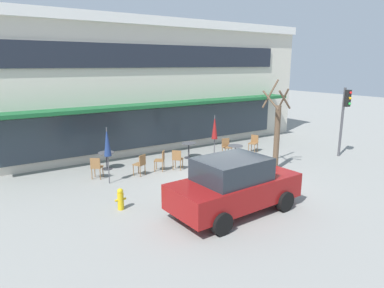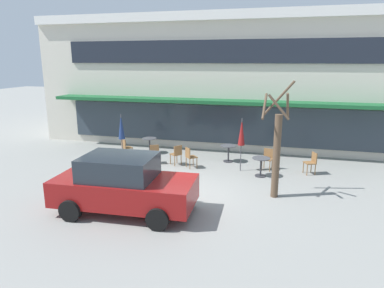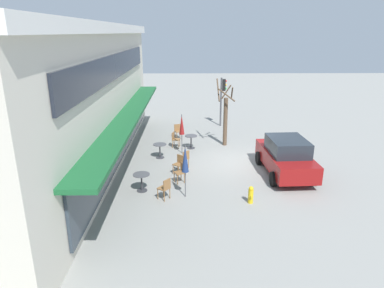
{
  "view_description": "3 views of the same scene",
  "coord_description": "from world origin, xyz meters",
  "px_view_note": "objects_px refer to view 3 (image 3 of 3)",
  "views": [
    {
      "loc": [
        -7.96,
        -9.48,
        4.51
      ],
      "look_at": [
        -0.02,
        2.53,
        1.13
      ],
      "focal_mm": 32.0,
      "sensor_mm": 36.0,
      "label": 1
    },
    {
      "loc": [
        3.02,
        -10.7,
        4.5
      ],
      "look_at": [
        -0.5,
        2.73,
        1.07
      ],
      "focal_mm": 32.0,
      "sensor_mm": 36.0,
      "label": 2
    },
    {
      "loc": [
        -16.25,
        2.64,
        6.36
      ],
      "look_at": [
        -0.33,
        2.43,
        1.14
      ],
      "focal_mm": 32.0,
      "sensor_mm": 36.0,
      "label": 3
    }
  ],
  "objects_px": {
    "patio_umbrella_green_folded": "(185,159)",
    "parked_sedan": "(286,156)",
    "cafe_chair_3": "(179,163)",
    "traffic_light_pole": "(223,94)",
    "cafe_table_near_wall": "(160,149)",
    "cafe_chair_5": "(165,187)",
    "cafe_chair_0": "(178,130)",
    "cafe_chair_2": "(175,138)",
    "street_tree": "(225,118)",
    "cafe_chair_4": "(185,158)",
    "cafe_chair_1": "(181,171)",
    "cafe_table_by_tree": "(142,180)",
    "patio_umbrella_cream_folded": "(182,125)",
    "cafe_table_streetside": "(191,140)",
    "fire_hydrant": "(251,195)"
  },
  "relations": [
    {
      "from": "cafe_table_near_wall",
      "to": "traffic_light_pole",
      "type": "bearing_deg",
      "value": -30.95
    },
    {
      "from": "cafe_chair_3",
      "to": "traffic_light_pole",
      "type": "height_order",
      "value": "traffic_light_pole"
    },
    {
      "from": "cafe_chair_4",
      "to": "fire_hydrant",
      "type": "height_order",
      "value": "cafe_chair_4"
    },
    {
      "from": "cafe_chair_5",
      "to": "cafe_chair_0",
      "type": "bearing_deg",
      "value": -1.99
    },
    {
      "from": "patio_umbrella_cream_folded",
      "to": "cafe_chair_0",
      "type": "xyz_separation_m",
      "value": [
        2.81,
        0.3,
        -1.1
      ]
    },
    {
      "from": "patio_umbrella_green_folded",
      "to": "parked_sedan",
      "type": "distance_m",
      "value": 5.25
    },
    {
      "from": "cafe_chair_0",
      "to": "cafe_chair_1",
      "type": "distance_m",
      "value": 6.62
    },
    {
      "from": "traffic_light_pole",
      "to": "fire_hydrant",
      "type": "xyz_separation_m",
      "value": [
        -11.62,
        -0.01,
        -1.94
      ]
    },
    {
      "from": "cafe_chair_4",
      "to": "parked_sedan",
      "type": "relative_size",
      "value": 0.21
    },
    {
      "from": "patio_umbrella_green_folded",
      "to": "cafe_chair_5",
      "type": "relative_size",
      "value": 2.47
    },
    {
      "from": "cafe_chair_0",
      "to": "street_tree",
      "type": "relative_size",
      "value": 0.23
    },
    {
      "from": "cafe_chair_0",
      "to": "cafe_chair_4",
      "type": "relative_size",
      "value": 1.0
    },
    {
      "from": "patio_umbrella_cream_folded",
      "to": "cafe_chair_0",
      "type": "relative_size",
      "value": 2.47
    },
    {
      "from": "cafe_chair_0",
      "to": "cafe_chair_5",
      "type": "bearing_deg",
      "value": 178.01
    },
    {
      "from": "patio_umbrella_cream_folded",
      "to": "cafe_chair_3",
      "type": "relative_size",
      "value": 2.47
    },
    {
      "from": "cafe_table_near_wall",
      "to": "parked_sedan",
      "type": "xyz_separation_m",
      "value": [
        -2.24,
        -6.02,
        0.36
      ]
    },
    {
      "from": "cafe_table_by_tree",
      "to": "fire_hydrant",
      "type": "xyz_separation_m",
      "value": [
        -1.12,
        -4.38,
        -0.16
      ]
    },
    {
      "from": "cafe_table_by_tree",
      "to": "patio_umbrella_green_folded",
      "type": "xyz_separation_m",
      "value": [
        -0.56,
        -1.83,
        1.11
      ]
    },
    {
      "from": "cafe_chair_1",
      "to": "cafe_chair_5",
      "type": "relative_size",
      "value": 1.0
    },
    {
      "from": "patio_umbrella_cream_folded",
      "to": "street_tree",
      "type": "bearing_deg",
      "value": -60.16
    },
    {
      "from": "cafe_chair_3",
      "to": "street_tree",
      "type": "xyz_separation_m",
      "value": [
        4.23,
        -2.58,
        1.14
      ]
    },
    {
      "from": "cafe_chair_4",
      "to": "cafe_chair_5",
      "type": "xyz_separation_m",
      "value": [
        -3.33,
        0.75,
        0.0
      ]
    },
    {
      "from": "cafe_chair_1",
      "to": "street_tree",
      "type": "bearing_deg",
      "value": -25.38
    },
    {
      "from": "cafe_chair_1",
      "to": "cafe_chair_5",
      "type": "height_order",
      "value": "same"
    },
    {
      "from": "cafe_chair_5",
      "to": "patio_umbrella_green_folded",
      "type": "bearing_deg",
      "value": -74.35
    },
    {
      "from": "patio_umbrella_green_folded",
      "to": "cafe_chair_5",
      "type": "height_order",
      "value": "patio_umbrella_green_folded"
    },
    {
      "from": "cafe_chair_4",
      "to": "street_tree",
      "type": "bearing_deg",
      "value": -33.18
    },
    {
      "from": "cafe_chair_3",
      "to": "cafe_chair_2",
      "type": "bearing_deg",
      "value": 5.03
    },
    {
      "from": "cafe_chair_2",
      "to": "cafe_chair_4",
      "type": "bearing_deg",
      "value": -169.56
    },
    {
      "from": "cafe_chair_0",
      "to": "cafe_chair_2",
      "type": "xyz_separation_m",
      "value": [
        -1.73,
        0.13,
        0.0
      ]
    },
    {
      "from": "cafe_chair_3",
      "to": "traffic_light_pole",
      "type": "bearing_deg",
      "value": -18.22
    },
    {
      "from": "traffic_light_pole",
      "to": "patio_umbrella_green_folded",
      "type": "bearing_deg",
      "value": 167.09
    },
    {
      "from": "cafe_table_by_tree",
      "to": "cafe_chair_1",
      "type": "bearing_deg",
      "value": -61.94
    },
    {
      "from": "cafe_table_near_wall",
      "to": "cafe_table_by_tree",
      "type": "relative_size",
      "value": 1.0
    },
    {
      "from": "cafe_table_by_tree",
      "to": "cafe_chair_2",
      "type": "relative_size",
      "value": 0.85
    },
    {
      "from": "cafe_chair_4",
      "to": "cafe_chair_5",
      "type": "distance_m",
      "value": 3.41
    },
    {
      "from": "cafe_chair_1",
      "to": "cafe_chair_4",
      "type": "bearing_deg",
      "value": -5.28
    },
    {
      "from": "cafe_chair_2",
      "to": "traffic_light_pole",
      "type": "bearing_deg",
      "value": -33.81
    },
    {
      "from": "cafe_table_streetside",
      "to": "parked_sedan",
      "type": "height_order",
      "value": "parked_sedan"
    },
    {
      "from": "cafe_table_near_wall",
      "to": "cafe_chair_2",
      "type": "height_order",
      "value": "cafe_chair_2"
    },
    {
      "from": "cafe_table_by_tree",
      "to": "cafe_chair_3",
      "type": "bearing_deg",
      "value": -39.21
    },
    {
      "from": "cafe_chair_2",
      "to": "cafe_chair_1",
      "type": "bearing_deg",
      "value": -174.88
    },
    {
      "from": "cafe_table_near_wall",
      "to": "cafe_table_streetside",
      "type": "height_order",
      "value": "same"
    },
    {
      "from": "patio_umbrella_cream_folded",
      "to": "cafe_chair_0",
      "type": "distance_m",
      "value": 3.03
    },
    {
      "from": "cafe_chair_2",
      "to": "cafe_table_by_tree",
      "type": "bearing_deg",
      "value": 168.36
    },
    {
      "from": "cafe_chair_0",
      "to": "cafe_chair_4",
      "type": "xyz_separation_m",
      "value": [
        -4.94,
        -0.46,
        0.0
      ]
    },
    {
      "from": "cafe_chair_4",
      "to": "patio_umbrella_green_folded",
      "type": "bearing_deg",
      "value": -179.03
    },
    {
      "from": "fire_hydrant",
      "to": "cafe_chair_3",
      "type": "bearing_deg",
      "value": 43.59
    },
    {
      "from": "cafe_chair_2",
      "to": "street_tree",
      "type": "distance_m",
      "value": 3.16
    },
    {
      "from": "cafe_table_by_tree",
      "to": "cafe_chair_3",
      "type": "distance_m",
      "value": 2.41
    }
  ]
}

